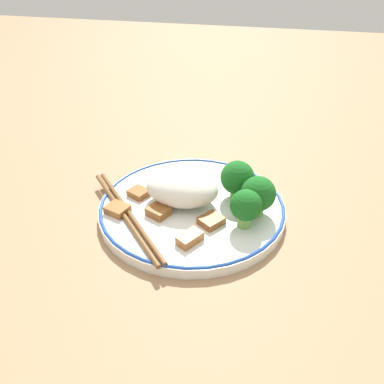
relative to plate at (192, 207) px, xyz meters
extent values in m
plane|color=#9E7A56|center=(0.00, 0.00, -0.01)|extent=(3.00, 3.00, 0.00)
cylinder|color=white|center=(0.00, 0.00, 0.00)|extent=(0.27, 0.27, 0.01)
torus|color=#1E479E|center=(0.00, 0.00, 0.01)|extent=(0.27, 0.27, 0.00)
ellipsoid|color=white|center=(-0.01, 0.00, 0.03)|extent=(0.10, 0.07, 0.05)
cylinder|color=#72AD4C|center=(0.08, -0.03, 0.01)|extent=(0.02, 0.02, 0.02)
sphere|color=#19601E|center=(0.08, -0.03, 0.04)|extent=(0.04, 0.04, 0.04)
cylinder|color=#72AD4C|center=(0.09, 0.00, 0.01)|extent=(0.02, 0.02, 0.02)
sphere|color=#19601E|center=(0.09, 0.00, 0.04)|extent=(0.05, 0.05, 0.05)
cylinder|color=#72AD4C|center=(0.06, 0.03, 0.01)|extent=(0.02, 0.02, 0.02)
sphere|color=#19601E|center=(0.06, 0.03, 0.04)|extent=(0.05, 0.05, 0.05)
cube|color=brown|center=(-0.08, 0.00, 0.01)|extent=(0.03, 0.03, 0.01)
cube|color=brown|center=(-0.04, -0.04, 0.01)|extent=(0.04, 0.03, 0.01)
cube|color=#995B28|center=(0.02, -0.08, 0.01)|extent=(0.03, 0.04, 0.01)
cube|color=#995B28|center=(-0.10, -0.05, 0.01)|extent=(0.04, 0.03, 0.01)
cube|color=brown|center=(-0.01, 0.05, 0.01)|extent=(0.03, 0.03, 0.01)
cube|color=brown|center=(0.04, -0.04, 0.01)|extent=(0.04, 0.04, 0.01)
cylinder|color=brown|center=(-0.08, -0.05, 0.01)|extent=(0.17, 0.17, 0.01)
cylinder|color=brown|center=(-0.08, -0.05, 0.01)|extent=(0.17, 0.17, 0.01)
camera|label=1|loc=(0.11, -0.43, 0.32)|focal=35.00mm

